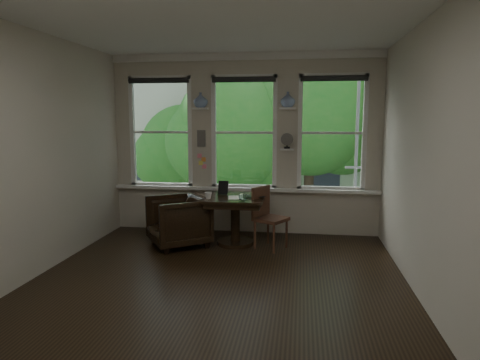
% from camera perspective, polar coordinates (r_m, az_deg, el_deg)
% --- Properties ---
extents(ground, '(4.50, 4.50, 0.00)m').
position_cam_1_polar(ground, '(5.39, -2.72, -12.87)').
color(ground, black).
rests_on(ground, ground).
extents(ceiling, '(4.50, 4.50, 0.00)m').
position_cam_1_polar(ceiling, '(5.14, -2.96, 20.12)').
color(ceiling, silver).
rests_on(ceiling, ground).
extents(wall_back, '(4.50, 0.00, 4.50)m').
position_cam_1_polar(wall_back, '(7.26, 0.58, 4.77)').
color(wall_back, '#BAB49F').
rests_on(wall_back, ground).
extents(wall_front, '(4.50, 0.00, 4.50)m').
position_cam_1_polar(wall_front, '(2.89, -11.42, -0.74)').
color(wall_front, '#BAB49F').
rests_on(wall_front, ground).
extents(wall_left, '(0.00, 4.50, 4.50)m').
position_cam_1_polar(wall_left, '(5.91, -24.82, 3.20)').
color(wall_left, '#BAB49F').
rests_on(wall_left, ground).
extents(wall_right, '(0.00, 4.50, 4.50)m').
position_cam_1_polar(wall_right, '(5.12, 22.75, 2.65)').
color(wall_right, '#BAB49F').
rests_on(wall_right, ground).
extents(window_left, '(1.10, 0.12, 1.90)m').
position_cam_1_polar(window_left, '(7.59, -10.41, 6.30)').
color(window_left, white).
rests_on(window_left, ground).
extents(window_center, '(1.10, 0.12, 1.90)m').
position_cam_1_polar(window_center, '(7.25, 0.58, 6.35)').
color(window_center, white).
rests_on(window_center, ground).
extents(window_right, '(1.10, 0.12, 1.90)m').
position_cam_1_polar(window_right, '(7.21, 12.15, 6.15)').
color(window_right, white).
rests_on(window_right, ground).
extents(shelf_left, '(0.26, 0.16, 0.03)m').
position_cam_1_polar(shelf_left, '(7.29, -5.26, 9.47)').
color(shelf_left, white).
rests_on(shelf_left, ground).
extents(shelf_right, '(0.26, 0.16, 0.03)m').
position_cam_1_polar(shelf_right, '(7.09, 6.37, 9.49)').
color(shelf_right, white).
rests_on(shelf_right, ground).
extents(intercom, '(0.14, 0.06, 0.28)m').
position_cam_1_polar(intercom, '(7.32, -5.15, 5.55)').
color(intercom, '#59544F').
rests_on(intercom, ground).
extents(sticky_notes, '(0.16, 0.01, 0.24)m').
position_cam_1_polar(sticky_notes, '(7.35, -5.11, 2.83)').
color(sticky_notes, pink).
rests_on(sticky_notes, ground).
extents(desk_fan, '(0.20, 0.20, 0.24)m').
position_cam_1_polar(desk_fan, '(7.08, 6.29, 4.87)').
color(desk_fan, '#59544F').
rests_on(desk_fan, ground).
extents(vase_left, '(0.24, 0.24, 0.25)m').
position_cam_1_polar(vase_left, '(7.29, -5.28, 10.56)').
color(vase_left, silver).
rests_on(vase_left, shelf_left).
extents(vase_right, '(0.24, 0.24, 0.25)m').
position_cam_1_polar(vase_right, '(7.10, 6.39, 10.61)').
color(vase_right, silver).
rests_on(vase_right, shelf_right).
extents(table, '(0.90, 0.90, 0.75)m').
position_cam_1_polar(table, '(6.62, -0.63, -5.45)').
color(table, black).
rests_on(table, ground).
extents(armchair_left, '(1.16, 1.15, 0.77)m').
position_cam_1_polar(armchair_left, '(6.62, -8.22, -5.44)').
color(armchair_left, black).
rests_on(armchair_left, ground).
extents(cushion_red, '(0.45, 0.45, 0.06)m').
position_cam_1_polar(cushion_red, '(6.61, -8.24, -4.88)').
color(cushion_red, maroon).
rests_on(cushion_red, armchair_left).
extents(side_chair_right, '(0.58, 0.58, 0.92)m').
position_cam_1_polar(side_chair_right, '(6.41, 4.15, -5.13)').
color(side_chair_right, '#4B271B').
rests_on(side_chair_right, ground).
extents(laptop, '(0.39, 0.33, 0.03)m').
position_cam_1_polar(laptop, '(6.43, 1.70, -2.31)').
color(laptop, black).
rests_on(laptop, table).
extents(mug, '(0.12, 0.12, 0.10)m').
position_cam_1_polar(mug, '(6.38, -4.24, -2.08)').
color(mug, white).
rests_on(mug, table).
extents(drinking_glass, '(0.15, 0.15, 0.10)m').
position_cam_1_polar(drinking_glass, '(6.19, 0.39, -2.37)').
color(drinking_glass, white).
rests_on(drinking_glass, table).
extents(tablet, '(0.17, 0.10, 0.22)m').
position_cam_1_polar(tablet, '(6.69, -2.26, -1.05)').
color(tablet, black).
rests_on(tablet, table).
extents(papers, '(0.27, 0.33, 0.00)m').
position_cam_1_polar(papers, '(6.47, -0.57, -2.35)').
color(papers, silver).
rests_on(papers, table).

